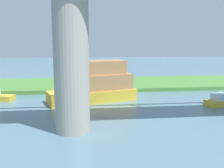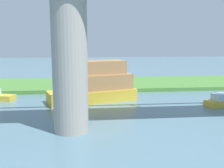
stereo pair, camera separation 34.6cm
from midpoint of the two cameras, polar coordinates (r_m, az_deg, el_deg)
ground_plane at (r=34.73m, az=-1.09°, el=-1.95°), size 160.00×160.00×0.00m
grassy_bank at (r=40.57m, az=-1.85°, el=0.02°), size 80.00×12.00×0.50m
bridge_pylon at (r=19.40m, az=-8.68°, el=5.37°), size 2.60×2.60×10.92m
person_on_bank at (r=36.61m, az=-2.51°, el=0.52°), size 0.41×0.41×1.39m
mooring_post at (r=35.06m, az=-8.09°, el=-0.31°), size 0.20×0.20×0.97m
skiff_small at (r=29.77m, az=-3.37°, el=-0.19°), size 10.39×6.07×5.04m
motorboat_white at (r=30.20m, az=23.24°, el=-3.47°), size 4.32×2.42×1.36m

